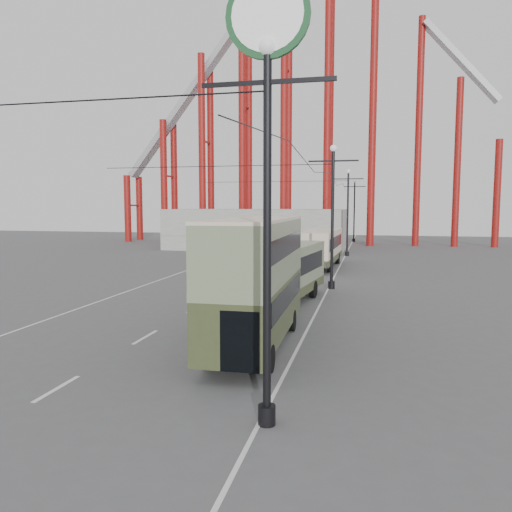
% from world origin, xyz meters
% --- Properties ---
extents(ground, '(160.00, 160.00, 0.00)m').
position_xyz_m(ground, '(0.00, 0.00, 0.00)').
color(ground, '#4F4F52').
rests_on(ground, ground).
extents(road_markings, '(12.52, 120.00, 0.01)m').
position_xyz_m(road_markings, '(-0.86, 19.70, 0.01)').
color(road_markings, silver).
rests_on(road_markings, ground).
extents(lamp_post_near, '(3.20, 0.44, 10.80)m').
position_xyz_m(lamp_post_near, '(5.60, -3.00, 7.86)').
color(lamp_post_near, black).
rests_on(lamp_post_near, ground).
extents(lamp_post_mid, '(3.20, 0.44, 9.32)m').
position_xyz_m(lamp_post_mid, '(5.60, 18.00, 4.68)').
color(lamp_post_mid, black).
rests_on(lamp_post_mid, ground).
extents(lamp_post_far, '(3.20, 0.44, 9.32)m').
position_xyz_m(lamp_post_far, '(5.60, 40.00, 4.68)').
color(lamp_post_far, black).
rests_on(lamp_post_far, ground).
extents(lamp_post_distant, '(3.20, 0.44, 9.32)m').
position_xyz_m(lamp_post_distant, '(5.60, 62.00, 4.68)').
color(lamp_post_distant, black).
rests_on(lamp_post_distant, ground).
extents(roller_coaster, '(52.95, 5.00, 55.48)m').
position_xyz_m(roller_coaster, '(-2.49, 56.89, 22.92)').
color(roller_coaster, maroon).
rests_on(roller_coaster, ground).
extents(fairground_shed, '(22.00, 10.00, 5.00)m').
position_xyz_m(fairground_shed, '(-6.00, 47.00, 2.50)').
color(fairground_shed, gray).
rests_on(fairground_shed, ground).
extents(double_decker_bus, '(2.51, 9.29, 4.97)m').
position_xyz_m(double_decker_bus, '(3.78, 3.78, 2.78)').
color(double_decker_bus, '#374022').
rests_on(double_decker_bus, ground).
extents(single_decker_green, '(4.04, 11.69, 3.24)m').
position_xyz_m(single_decker_green, '(3.20, 11.20, 1.83)').
color(single_decker_green, gray).
rests_on(single_decker_green, ground).
extents(single_decker_cream, '(3.11, 10.71, 3.30)m').
position_xyz_m(single_decker_cream, '(3.77, 29.49, 1.86)').
color(single_decker_cream, beige).
rests_on(single_decker_cream, ground).
extents(pedestrian, '(0.75, 0.74, 1.74)m').
position_xyz_m(pedestrian, '(2.48, 8.42, 0.87)').
color(pedestrian, black).
rests_on(pedestrian, ground).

